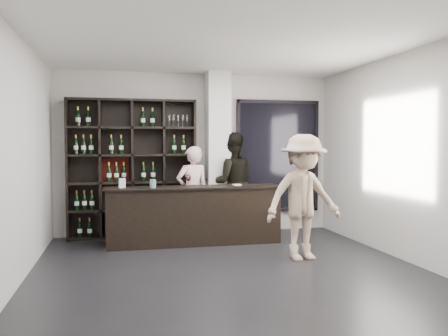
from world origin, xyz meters
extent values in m
cube|color=black|center=(0.00, 0.00, -0.01)|extent=(5.00, 5.50, 0.01)
cube|color=silver|center=(0.35, 2.47, 1.45)|extent=(0.40, 0.40, 2.90)
cube|color=black|center=(1.55, 2.69, 1.40)|extent=(1.60, 0.08, 2.10)
cube|color=black|center=(1.55, 2.69, 1.40)|extent=(1.48, 0.02, 1.98)
cube|color=black|center=(-0.19, 1.75, 0.46)|extent=(2.79, 0.52, 0.91)
cube|color=black|center=(-0.19, 1.75, 0.93)|extent=(2.87, 0.60, 0.03)
imported|color=beige|center=(-0.15, 2.21, 0.79)|extent=(0.65, 0.50, 1.59)
imported|color=black|center=(0.58, 2.40, 0.92)|extent=(0.90, 0.70, 1.84)
imported|color=tan|center=(1.14, 0.40, 0.88)|extent=(1.22, 0.80, 1.76)
cylinder|color=#C3E5F5|center=(-0.86, 1.65, 1.01)|extent=(0.10, 0.10, 0.13)
cube|color=white|center=(0.53, 1.78, 0.95)|extent=(0.13, 0.13, 0.02)
cube|color=white|center=(-1.33, 1.73, 1.01)|extent=(0.11, 0.07, 0.15)
camera|label=1|loc=(-1.36, -5.81, 1.61)|focal=38.00mm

